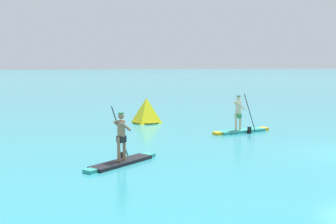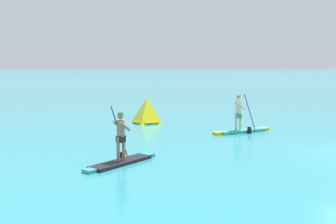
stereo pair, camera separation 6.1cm
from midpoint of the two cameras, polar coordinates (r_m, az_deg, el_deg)
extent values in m
cube|color=black|center=(13.87, -6.40, -6.94)|extent=(2.32, 2.00, 0.11)
cube|color=teal|center=(14.89, -2.69, -5.97)|extent=(0.50, 0.52, 0.11)
cube|color=teal|center=(12.93, -10.69, -8.03)|extent=(0.47, 0.48, 0.11)
cylinder|color=#997051|center=(13.87, -6.03, -4.96)|extent=(0.11, 0.11, 0.82)
cylinder|color=#997051|center=(13.69, -6.78, -5.13)|extent=(0.11, 0.11, 0.82)
cube|color=black|center=(13.72, -6.42, -3.72)|extent=(0.34, 0.33, 0.22)
cylinder|color=#997051|center=(13.66, -6.44, -2.24)|extent=(0.26, 0.26, 0.54)
sphere|color=#997051|center=(13.60, -6.46, -0.56)|extent=(0.21, 0.21, 0.21)
cylinder|color=#338C4C|center=(13.59, -6.47, -0.16)|extent=(0.18, 0.18, 0.06)
cylinder|color=#997051|center=(13.79, -6.76, -1.88)|extent=(0.44, 0.42, 0.41)
cylinder|color=#997051|center=(13.58, -5.83, -1.99)|extent=(0.44, 0.42, 0.41)
cylinder|color=black|center=(14.21, -6.63, -2.73)|extent=(0.64, 0.53, 1.83)
cube|color=black|center=(14.38, -6.58, -6.14)|extent=(0.19, 0.21, 0.32)
cube|color=teal|center=(20.37, 10.19, -2.59)|extent=(2.62, 1.27, 0.13)
cube|color=yellow|center=(21.29, 13.17, -2.26)|extent=(0.42, 0.53, 0.13)
cube|color=yellow|center=(19.50, 6.93, -2.95)|extent=(0.41, 0.46, 0.13)
cylinder|color=beige|center=(20.25, 10.04, -1.34)|extent=(0.11, 0.11, 0.79)
cylinder|color=beige|center=(20.09, 9.48, -1.39)|extent=(0.11, 0.11, 0.79)
cube|color=#338C4C|center=(20.13, 9.78, -0.51)|extent=(0.31, 0.28, 0.22)
cylinder|color=beige|center=(20.08, 9.80, 0.64)|extent=(0.26, 0.26, 0.63)
sphere|color=beige|center=(20.04, 9.83, 1.93)|extent=(0.21, 0.21, 0.21)
cylinder|color=#338C4C|center=(20.03, 9.83, 2.20)|extent=(0.18, 0.18, 0.06)
cylinder|color=beige|center=(20.22, 9.64, 0.90)|extent=(0.50, 0.21, 0.45)
cylinder|color=beige|center=(19.99, 10.19, 0.82)|extent=(0.50, 0.21, 0.45)
cylinder|color=black|center=(20.00, 11.34, -0.08)|extent=(0.73, 0.22, 1.82)
cube|color=black|center=(20.12, 11.29, -2.49)|extent=(0.13, 0.21, 0.32)
pyramid|color=yellow|center=(23.19, -2.89, 0.22)|extent=(1.83, 1.83, 1.40)
torus|color=olive|center=(23.27, -2.88, -1.35)|extent=(1.59, 1.59, 0.12)
camera|label=1|loc=(0.03, -89.91, 0.01)|focal=44.04mm
camera|label=2|loc=(0.03, 90.09, -0.01)|focal=44.04mm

